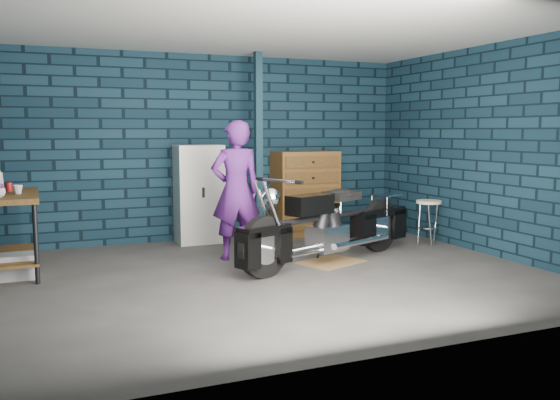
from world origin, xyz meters
The scene contains 14 objects.
ground centered at (0.00, 0.00, 0.00)m, with size 6.00×6.00×0.00m, color #4C4947.
room_walls centered at (0.00, 0.55, 1.90)m, with size 6.02×5.01×2.71m.
support_post centered at (0.55, 1.95, 1.35)m, with size 0.10×0.10×2.70m, color #112936.
workbench centered at (-2.68, 1.24, 0.46)m, with size 0.60×1.40×0.91m, color brown.
drip_mat centered at (0.89, 0.36, 0.00)m, with size 0.75×0.56×0.01m, color brown.
motorcycle centered at (0.89, 0.36, 0.54)m, with size 2.44×0.66×1.08m, color black, non-canonical shape.
person centered at (-0.11, 1.00, 0.86)m, with size 0.63×0.42×1.73m, color #5C207B.
storage_bin centered at (-2.66, 0.96, 0.14)m, with size 0.43×0.31×0.27m, color #92949A.
locker centered at (-0.25, 2.23, 0.70)m, with size 0.65×0.47×1.40m, color silver.
tool_chest centered at (1.42, 2.23, 0.64)m, with size 0.97×0.54×1.29m, color brown.
shop_stool centered at (2.66, 0.80, 0.32)m, with size 0.35×0.35×0.63m, color beige, non-canonical shape.
cup_b centered at (-2.59, 1.12, 0.96)m, with size 0.11×0.11×0.10m, color beige.
mug_purple centered at (-2.78, 1.19, 0.97)m, with size 0.08×0.08×0.11m, color #621A68.
mug_red centered at (-2.69, 1.48, 0.96)m, with size 0.07×0.07×0.10m, color #A71619.
Camera 1 is at (-2.41, -5.98, 1.61)m, focal length 38.00 mm.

